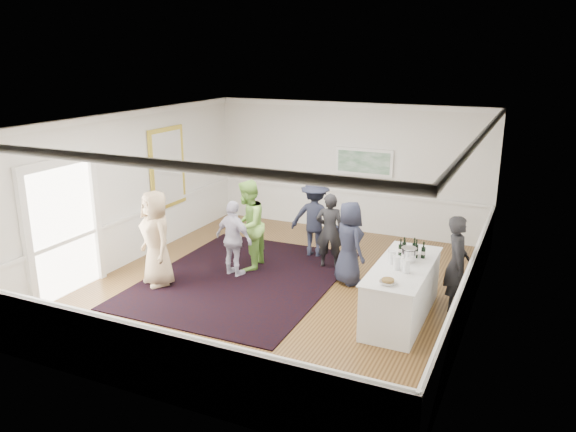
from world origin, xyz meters
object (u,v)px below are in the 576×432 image
at_px(guest_dark_a, 315,218).
at_px(guest_dark_b, 330,231).
at_px(nut_bowl, 388,282).
at_px(serving_table, 402,291).
at_px(guest_green, 248,225).
at_px(ice_bucket, 409,255).
at_px(guest_lilac, 234,239).
at_px(bartender, 457,263).
at_px(guest_navy, 349,243).
at_px(guest_tan, 156,238).

xyz_separation_m(guest_dark_a, guest_dark_b, (0.54, -0.53, -0.06)).
distance_m(guest_dark_b, nut_bowl, 3.19).
xyz_separation_m(serving_table, guest_green, (-3.43, 0.91, 0.46)).
xyz_separation_m(serving_table, ice_bucket, (0.04, 0.20, 0.59)).
distance_m(serving_table, guest_lilac, 3.54).
distance_m(guest_green, ice_bucket, 3.54).
xyz_separation_m(bartender, guest_green, (-4.20, 0.18, 0.09)).
bearing_deg(nut_bowl, guest_navy, 123.13).
height_order(guest_lilac, guest_dark_b, guest_dark_b).
distance_m(guest_dark_a, ice_bucket, 3.22).
height_order(serving_table, bartender, bartender).
bearing_deg(guest_dark_a, guest_green, 48.36).
xyz_separation_m(guest_green, guest_lilac, (-0.07, -0.46, -0.16)).
distance_m(guest_lilac, guest_dark_a, 2.04).
bearing_deg(guest_lilac, serving_table, -173.87).
height_order(guest_tan, guest_dark_b, guest_tan).
xyz_separation_m(guest_tan, guest_dark_b, (2.69, 2.23, -0.14)).
height_order(bartender, ice_bucket, bartender).
bearing_deg(guest_navy, guest_dark_a, -2.20).
relative_size(guest_navy, ice_bucket, 6.29).
distance_m(serving_table, bartender, 1.12).
xyz_separation_m(guest_green, guest_dark_b, (1.50, 0.77, -0.14)).
xyz_separation_m(guest_tan, guest_green, (1.19, 1.46, 0.00)).
distance_m(guest_tan, guest_green, 1.88).
height_order(guest_dark_b, ice_bucket, guest_dark_b).
bearing_deg(guest_dark_a, guest_navy, 130.31).
distance_m(guest_dark_a, guest_dark_b, 0.76).
relative_size(guest_green, nut_bowl, 6.94).
bearing_deg(guest_green, nut_bowl, 54.67).
distance_m(bartender, guest_lilac, 4.28).
relative_size(guest_lilac, guest_dark_a, 0.90).
distance_m(bartender, nut_bowl, 1.80).
bearing_deg(bartender, guest_dark_a, 57.17).
distance_m(guest_dark_b, guest_navy, 0.89).
height_order(bartender, guest_lilac, bartender).
relative_size(bartender, guest_lilac, 1.09).
relative_size(guest_lilac, guest_dark_b, 0.97).
xyz_separation_m(guest_tan, guest_lilac, (1.12, 1.00, -0.16)).
height_order(guest_green, guest_lilac, guest_green).
bearing_deg(guest_tan, guest_green, 81.30).
distance_m(guest_green, guest_dark_a, 1.62).
relative_size(bartender, guest_green, 0.90).
relative_size(serving_table, nut_bowl, 8.65).
relative_size(serving_table, ice_bucket, 9.01).
distance_m(guest_green, nut_bowl, 3.84).
height_order(serving_table, guest_lilac, guest_lilac).
bearing_deg(ice_bucket, serving_table, -100.41).
bearing_deg(guest_dark_b, nut_bowl, 111.18).
relative_size(serving_table, guest_dark_b, 1.47).
distance_m(guest_dark_a, guest_navy, 1.65).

